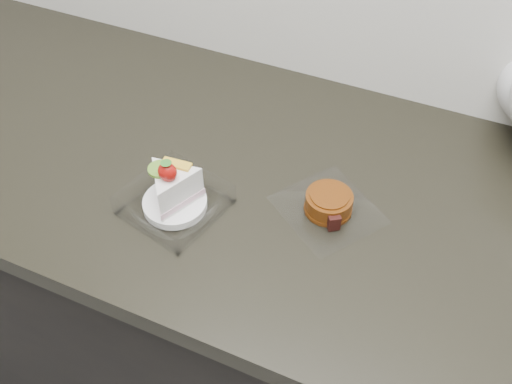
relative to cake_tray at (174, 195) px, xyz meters
name	(u,v)px	position (x,y,z in m)	size (l,w,h in m)	color
counter	(322,338)	(0.25, 0.12, -0.48)	(2.04, 0.64, 0.90)	black
cake_tray	(174,195)	(0.00, 0.00, 0.00)	(0.17, 0.17, 0.11)	white
mooncake_wrap	(329,204)	(0.23, 0.10, -0.02)	(0.21, 0.20, 0.04)	white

